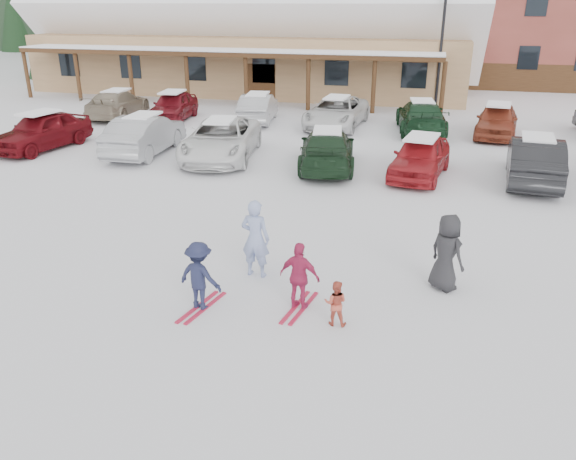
% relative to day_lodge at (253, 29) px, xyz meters
% --- Properties ---
extents(ground, '(160.00, 160.00, 0.00)m').
position_rel_day_lodge_xyz_m(ground, '(9.00, -27.96, -3.94)').
color(ground, white).
rests_on(ground, ground).
extents(day_lodge, '(29.12, 12.50, 10.38)m').
position_rel_day_lodge_xyz_m(day_lodge, '(0.00, 0.00, 0.00)').
color(day_lodge, tan).
rests_on(day_lodge, ground).
extents(lamp_post, '(0.50, 0.25, 6.45)m').
position_rel_day_lodge_xyz_m(lamp_post, '(12.31, -5.01, -0.31)').
color(lamp_post, black).
rests_on(lamp_post, ground).
extents(conifer_0, '(4.40, 4.40, 10.20)m').
position_rel_day_lodge_xyz_m(conifer_0, '(-17.00, 2.04, 1.74)').
color(conifer_0, black).
rests_on(conifer_0, ground).
extents(conifer_3, '(3.96, 3.96, 9.18)m').
position_rel_day_lodge_xyz_m(conifer_3, '(15.00, 16.04, 1.17)').
color(conifer_3, black).
rests_on(conifer_3, ground).
extents(adult_skier, '(0.68, 0.47, 1.78)m').
position_rel_day_lodge_xyz_m(adult_skier, '(8.66, -27.35, -3.05)').
color(adult_skier, '#8B9ACA').
rests_on(adult_skier, ground).
extents(toddler_red, '(0.46, 0.37, 0.91)m').
position_rel_day_lodge_xyz_m(toddler_red, '(10.73, -28.95, -3.49)').
color(toddler_red, '#C34E3A').
rests_on(toddler_red, ground).
extents(child_navy, '(1.01, 0.71, 1.43)m').
position_rel_day_lodge_xyz_m(child_navy, '(8.03, -29.01, -3.23)').
color(child_navy, '#1B1F3B').
rests_on(child_navy, ground).
extents(skis_child_navy, '(0.49, 1.41, 0.03)m').
position_rel_day_lodge_xyz_m(skis_child_navy, '(8.03, -29.01, -3.93)').
color(skis_child_navy, '#B11936').
rests_on(skis_child_navy, ground).
extents(child_magenta, '(0.88, 0.48, 1.42)m').
position_rel_day_lodge_xyz_m(child_magenta, '(9.94, -28.54, -3.23)').
color(child_magenta, '#B62755').
rests_on(child_magenta, ground).
extents(skis_child_magenta, '(0.44, 1.41, 0.03)m').
position_rel_day_lodge_xyz_m(skis_child_magenta, '(9.94, -28.54, -3.93)').
color(skis_child_magenta, '#B11936').
rests_on(skis_child_magenta, ground).
extents(bystander_dark, '(0.96, 0.95, 1.68)m').
position_rel_day_lodge_xyz_m(bystander_dark, '(12.72, -26.96, -3.10)').
color(bystander_dark, '#242426').
rests_on(bystander_dark, ground).
extents(parked_car_0, '(2.45, 4.67, 1.51)m').
position_rel_day_lodge_xyz_m(parked_car_0, '(-3.27, -18.51, -3.19)').
color(parked_car_0, '#610B11').
rests_on(parked_car_0, ground).
extents(parked_car_1, '(1.88, 4.79, 1.55)m').
position_rel_day_lodge_xyz_m(parked_car_1, '(1.19, -18.17, -3.17)').
color(parked_car_1, '#9D9EA2').
rests_on(parked_car_1, ground).
extents(parked_car_2, '(3.29, 5.73, 1.50)m').
position_rel_day_lodge_xyz_m(parked_car_2, '(4.38, -18.09, -3.19)').
color(parked_car_2, white).
rests_on(parked_car_2, ground).
extents(parked_car_3, '(2.68, 5.05, 1.39)m').
position_rel_day_lodge_xyz_m(parked_car_3, '(8.59, -18.40, -3.25)').
color(parked_car_3, '#18301C').
rests_on(parked_car_3, ground).
extents(parked_car_4, '(2.28, 4.31, 1.40)m').
position_rel_day_lodge_xyz_m(parked_car_4, '(11.91, -18.66, -3.25)').
color(parked_car_4, '#AA1D23').
rests_on(parked_car_4, ground).
extents(parked_car_5, '(2.06, 4.80, 1.54)m').
position_rel_day_lodge_xyz_m(parked_car_5, '(15.64, -18.38, -3.17)').
color(parked_car_5, black).
rests_on(parked_car_5, ground).
extents(parked_car_7, '(2.39, 4.94, 1.39)m').
position_rel_day_lodge_xyz_m(parked_car_7, '(-3.83, -11.58, -3.25)').
color(parked_car_7, gray).
rests_on(parked_car_7, ground).
extents(parked_car_8, '(2.17, 4.39, 1.44)m').
position_rel_day_lodge_xyz_m(parked_car_8, '(-0.65, -11.62, -3.22)').
color(parked_car_8, maroon).
rests_on(parked_car_8, ground).
extents(parked_car_9, '(2.07, 4.43, 1.41)m').
position_rel_day_lodge_xyz_m(parked_car_9, '(3.68, -11.00, -3.24)').
color(parked_car_9, '#A5A6AA').
rests_on(parked_car_9, ground).
extents(parked_car_10, '(2.73, 5.34, 1.44)m').
position_rel_day_lodge_xyz_m(parked_car_10, '(7.70, -11.26, -3.22)').
color(parked_car_10, silver).
rests_on(parked_car_10, ground).
extents(parked_car_11, '(2.70, 5.27, 1.47)m').
position_rel_day_lodge_xyz_m(parked_car_11, '(11.69, -11.47, -3.21)').
color(parked_car_11, '#16391F').
rests_on(parked_car_11, ground).
extents(parked_car_12, '(2.26, 4.44, 1.45)m').
position_rel_day_lodge_xyz_m(parked_car_12, '(15.02, -11.46, -3.22)').
color(parked_car_12, brown).
rests_on(parked_car_12, ground).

